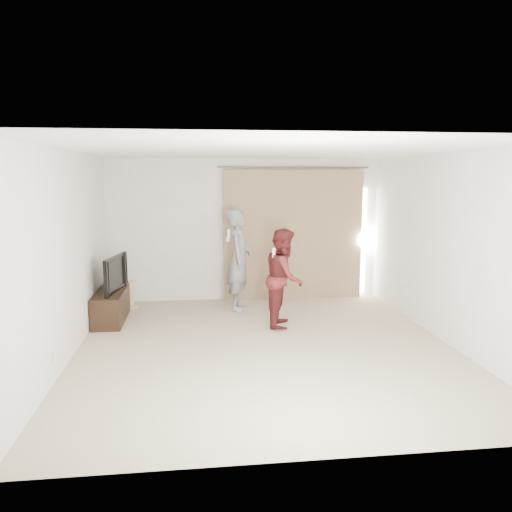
# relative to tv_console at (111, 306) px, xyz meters

# --- Properties ---
(floor) EXTENTS (5.50, 5.50, 0.00)m
(floor) POSITION_rel_tv_console_xyz_m (2.27, -1.54, -0.24)
(floor) COLOR tan
(floor) RESTS_ON ground
(wall_back) EXTENTS (5.00, 0.04, 2.60)m
(wall_back) POSITION_rel_tv_console_xyz_m (2.27, 1.21, 1.06)
(wall_back) COLOR white
(wall_back) RESTS_ON ground
(wall_left) EXTENTS (0.04, 5.50, 2.60)m
(wall_left) POSITION_rel_tv_console_xyz_m (-0.23, -1.54, 1.06)
(wall_left) COLOR white
(wall_left) RESTS_ON ground
(ceiling) EXTENTS (5.00, 5.50, 0.01)m
(ceiling) POSITION_rel_tv_console_xyz_m (2.27, -1.54, 2.36)
(ceiling) COLOR white
(ceiling) RESTS_ON wall_back
(curtain) EXTENTS (2.80, 0.11, 2.46)m
(curtain) POSITION_rel_tv_console_xyz_m (3.18, 1.14, 0.96)
(curtain) COLOR #A08562
(curtain) RESTS_ON ground
(tv_console) EXTENTS (0.43, 1.25, 0.48)m
(tv_console) POSITION_rel_tv_console_xyz_m (0.00, 0.00, 0.00)
(tv_console) COLOR black
(tv_console) RESTS_ON ground
(tv) EXTENTS (0.30, 1.00, 0.57)m
(tv) POSITION_rel_tv_console_xyz_m (0.00, 0.00, 0.52)
(tv) COLOR black
(tv) RESTS_ON tv_console
(scratching_post) EXTENTS (0.36, 0.36, 0.48)m
(scratching_post) POSITION_rel_tv_console_xyz_m (0.17, 0.75, -0.05)
(scratching_post) COLOR tan
(scratching_post) RESTS_ON ground
(person_man) EXTENTS (0.55, 0.71, 1.73)m
(person_man) POSITION_rel_tv_console_xyz_m (2.09, 0.46, 0.63)
(person_man) COLOR gray
(person_man) RESTS_ON ground
(person_woman) EXTENTS (0.74, 0.85, 1.50)m
(person_woman) POSITION_rel_tv_console_xyz_m (2.69, -0.59, 0.51)
(person_woman) COLOR #55181A
(person_woman) RESTS_ON ground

